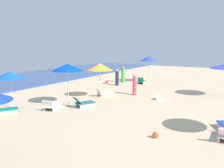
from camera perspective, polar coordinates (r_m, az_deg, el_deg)
name	(u,v)px	position (r m, az deg, el deg)	size (l,w,h in m)	color
umbrella_1	(67,67)	(15.22, -10.53, 3.92)	(2.01, 2.01, 2.70)	silver
lounge_chair_1_0	(84,103)	(15.13, -6.71, -4.46)	(1.48, 1.18, 0.68)	silver
lounge_chair_1_1	(52,105)	(14.90, -14.08, -4.95)	(1.52, 1.04, 0.68)	silver
umbrella_2	(149,59)	(25.05, 8.77, 5.97)	(1.91, 1.91, 2.72)	silver
lounge_chair_2_0	(141,81)	(24.33, 7.00, 0.67)	(1.59, 0.92, 0.72)	silver
umbrella_4	(10,75)	(15.68, -23.08, 1.98)	(1.90, 1.90, 2.28)	silver
lounge_chair_4_0	(3,109)	(14.96, -24.53, -5.53)	(1.58, 1.34, 0.68)	silver
umbrella_6	(100,67)	(17.21, -2.93, 4.10)	(1.85, 1.85, 2.55)	silver
lounge_chair_6_0	(104,93)	(18.32, -1.86, -2.12)	(1.53, 0.99, 0.63)	silver
beachgoer_0	(135,85)	(18.58, 5.39, -0.21)	(0.41, 0.41, 1.65)	#DC405C
beachgoer_1	(117,78)	(23.04, 1.21, 1.49)	(0.45, 0.45, 1.57)	#222535
beachgoer_2	(123,75)	(24.91, 2.67, 2.13)	(0.47, 0.47, 1.67)	green
beach_ball_0	(155,135)	(10.37, 10.22, -11.82)	(0.26, 0.26, 0.26)	#F3452C
beach_ball_1	(107,82)	(24.57, -1.18, 0.58)	(0.30, 0.30, 0.30)	#E03A45
cooler_box_2	(159,98)	(17.33, 11.10, -3.18)	(0.50, 0.34, 0.32)	white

